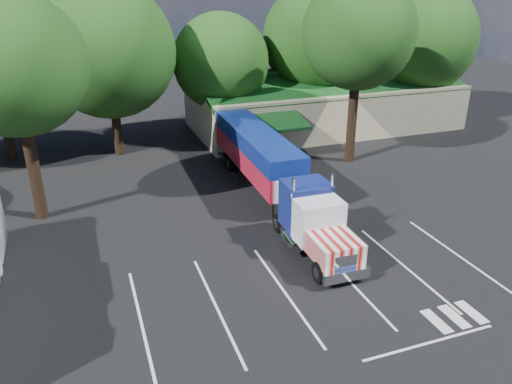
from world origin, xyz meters
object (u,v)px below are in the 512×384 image
object	(u,v)px
bicycle	(234,177)
silver_sedan	(246,141)
woman	(317,208)
semi_truck	(269,166)

from	to	relation	value
bicycle	silver_sedan	world-z (taller)	silver_sedan
woman	silver_sedan	xyz separation A→B (m)	(0.50, 14.00, -0.18)
woman	silver_sedan	bearing A→B (deg)	-5.41
bicycle	silver_sedan	distance (m)	7.53
bicycle	silver_sedan	size ratio (longest dim) A/B	0.40
semi_truck	woman	bearing A→B (deg)	-67.76
silver_sedan	woman	bearing A→B (deg)	-175.27
semi_truck	silver_sedan	size ratio (longest dim) A/B	4.57
semi_truck	woman	xyz separation A→B (m)	(1.46, -3.84, -1.40)
semi_truck	woman	world-z (taller)	semi_truck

